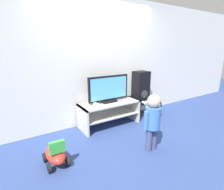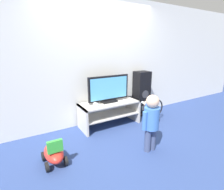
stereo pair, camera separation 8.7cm
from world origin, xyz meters
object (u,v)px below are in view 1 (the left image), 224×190
at_px(speaker_tower, 141,89).
at_px(floor_fan, 155,111).
at_px(television, 109,89).
at_px(game_console, 96,104).
at_px(remote_primary, 124,100).
at_px(ride_on_toy, 56,154).
at_px(child, 152,118).

height_order(speaker_tower, floor_fan, speaker_tower).
xyz_separation_m(television, speaker_tower, (0.97, 0.12, -0.14)).
relative_size(television, game_console, 4.74).
height_order(remote_primary, speaker_tower, speaker_tower).
height_order(game_console, floor_fan, game_console).
distance_m(game_console, ride_on_toy, 1.22).
xyz_separation_m(television, remote_primary, (0.30, -0.12, -0.26)).
bearing_deg(floor_fan, television, 160.37).
xyz_separation_m(floor_fan, ride_on_toy, (-2.30, -0.36, -0.06)).
bearing_deg(remote_primary, game_console, 176.26).
bearing_deg(child, floor_fan, 41.43).
bearing_deg(television, remote_primary, -21.42).
height_order(remote_primary, floor_fan, remote_primary).
bearing_deg(ride_on_toy, speaker_tower, 20.28).
distance_m(television, speaker_tower, 0.99).
xyz_separation_m(television, floor_fan, (0.99, -0.35, -0.55)).
xyz_separation_m(child, floor_fan, (0.91, 0.80, -0.32)).
distance_m(child, speaker_tower, 1.56).
bearing_deg(remote_primary, television, 158.58).
bearing_deg(game_console, child, -68.66).
xyz_separation_m(speaker_tower, floor_fan, (0.03, -0.48, -0.41)).
height_order(television, ride_on_toy, television).
distance_m(television, ride_on_toy, 1.61).
bearing_deg(child, ride_on_toy, 162.55).
bearing_deg(television, ride_on_toy, -151.20).
relative_size(television, remote_primary, 7.04).
bearing_deg(ride_on_toy, game_console, 33.44).
relative_size(television, child, 0.98).
relative_size(remote_primary, floor_fan, 0.26).
bearing_deg(game_console, remote_primary, -3.74).
distance_m(game_console, child, 1.16).
distance_m(game_console, remote_primary, 0.64).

